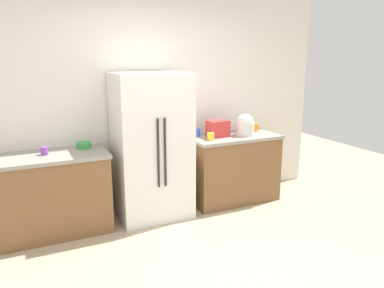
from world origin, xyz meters
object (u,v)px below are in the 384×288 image
at_px(cup_b, 211,136).
at_px(refrigerator, 152,147).
at_px(cup_c, 44,151).
at_px(toaster, 218,129).
at_px(cup_a, 255,127).
at_px(cup_d, 197,133).
at_px(bowl_a, 84,145).
at_px(rice_cooker, 245,125).

bearing_deg(cup_b, refrigerator, 173.48).
height_order(refrigerator, cup_c, refrigerator).
height_order(toaster, cup_a, toaster).
height_order(cup_c, cup_d, cup_d).
bearing_deg(toaster, refrigerator, -176.84).
relative_size(cup_b, cup_c, 1.07).
distance_m(toaster, cup_d, 0.27).
relative_size(toaster, cup_a, 2.56).
bearing_deg(toaster, cup_c, -179.80).
bearing_deg(cup_b, cup_a, 16.57).
height_order(toaster, bowl_a, toaster).
xyz_separation_m(refrigerator, cup_d, (0.67, 0.16, 0.08)).
relative_size(cup_a, bowl_a, 0.66).
height_order(cup_b, cup_d, cup_d).
xyz_separation_m(toaster, cup_a, (0.64, 0.11, -0.05)).
bearing_deg(toaster, cup_d, 154.90).
xyz_separation_m(toaster, rice_cooker, (0.36, -0.07, 0.03)).
height_order(refrigerator, cup_a, refrigerator).
relative_size(toaster, bowl_a, 1.68).
distance_m(cup_a, cup_d, 0.88).
bearing_deg(cup_a, toaster, -170.36).
relative_size(cup_b, bowl_a, 0.56).
height_order(cup_d, bowl_a, cup_d).
bearing_deg(refrigerator, cup_d, 13.67).
height_order(rice_cooker, cup_a, rice_cooker).
distance_m(rice_cooker, cup_c, 2.44).
xyz_separation_m(rice_cooker, cup_b, (-0.53, -0.06, -0.08)).
height_order(toaster, cup_b, toaster).
relative_size(refrigerator, cup_b, 19.06).
bearing_deg(bowl_a, cup_b, -9.22).
bearing_deg(toaster, cup_a, 9.64).
xyz_separation_m(rice_cooker, cup_a, (0.29, 0.18, -0.08)).
xyz_separation_m(refrigerator, cup_a, (1.55, 0.16, 0.08)).
xyz_separation_m(refrigerator, cup_c, (-1.17, 0.04, 0.07)).
distance_m(rice_cooker, cup_a, 0.35).
xyz_separation_m(cup_b, bowl_a, (-1.49, 0.24, -0.01)).
bearing_deg(refrigerator, cup_a, 5.85).
relative_size(refrigerator, cup_d, 17.01).
distance_m(cup_b, cup_c, 1.91).
xyz_separation_m(refrigerator, cup_b, (0.73, -0.08, 0.07)).
bearing_deg(rice_cooker, cup_b, -173.58).
xyz_separation_m(refrigerator, rice_cooker, (1.27, -0.02, 0.16)).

